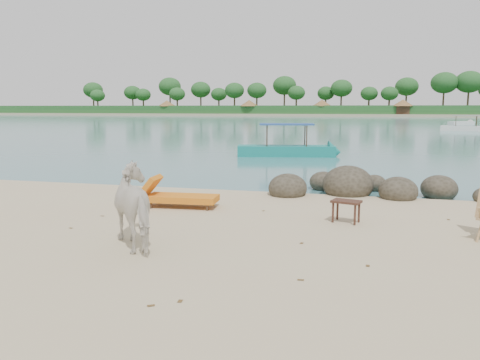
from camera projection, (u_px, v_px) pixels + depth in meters
The scene contains 11 objects.
water at pixel (350, 120), 94.44m from camera, with size 400.00×400.00×0.00m, color #3D797A.
far_shore at pixel (355, 114), 171.03m from camera, with size 420.00×90.00×1.40m, color tan.
far_scenery at pixel (354, 105), 138.66m from camera, with size 420.00×18.00×9.50m.
boulders at pixel (361, 188), 13.84m from camera, with size 6.31×2.93×1.12m.
cow at pixel (139, 207), 8.59m from camera, with size 0.81×1.78×1.50m, color silver.
side_table at pixel (346, 213), 10.37m from camera, with size 0.61×0.40×0.50m, color black, non-canonical shape.
lounge_chair at pixel (182, 195), 11.97m from camera, with size 2.26×0.79×0.68m, color orange, non-canonical shape.
boat_near at pixel (286, 129), 25.04m from camera, with size 5.82×1.31×2.84m, color #137972, non-canonical shape.
boat_mid at pixel (466, 118), 51.69m from camera, with size 5.78×1.30×2.82m, color silver, non-canonical shape.
boat_far at pixel (461, 123), 70.13m from camera, with size 5.31×1.20×0.62m, color silver, non-canonical shape.
dead_leaves at pixel (219, 248), 8.59m from camera, with size 8.29×6.11×0.00m.
Camera 1 is at (1.93, -7.73, 2.56)m, focal length 35.00 mm.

